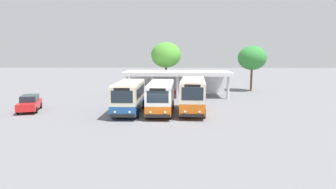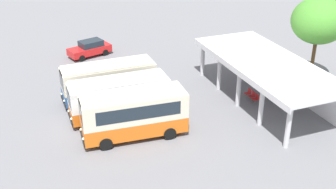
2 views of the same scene
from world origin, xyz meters
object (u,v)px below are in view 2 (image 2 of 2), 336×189
(city_bus_second_in_row, at_px, (119,96))
(waiting_chair_end_by_column, at_px, (248,92))
(city_bus_nearest_orange, at_px, (109,80))
(waiting_chair_middle_seat, at_px, (256,98))
(city_bus_middle_cream, at_px, (134,113))
(waiting_chair_second_from_end, at_px, (252,95))
(parked_car_flank, at_px, (90,48))

(city_bus_second_in_row, height_order, waiting_chair_end_by_column, city_bus_second_in_row)
(city_bus_nearest_orange, bearing_deg, waiting_chair_middle_seat, 64.10)
(city_bus_nearest_orange, xyz_separation_m, city_bus_second_in_row, (3.15, -0.02, -0.01))
(city_bus_middle_cream, bearing_deg, waiting_chair_middle_seat, 96.03)
(city_bus_nearest_orange, distance_m, waiting_chair_second_from_end, 11.71)
(waiting_chair_second_from_end, bearing_deg, city_bus_second_in_row, -97.74)
(city_bus_nearest_orange, distance_m, parked_car_flank, 10.37)
(city_bus_second_in_row, bearing_deg, city_bus_middle_cream, 2.85)
(city_bus_second_in_row, relative_size, waiting_chair_end_by_column, 8.80)
(city_bus_nearest_orange, relative_size, waiting_chair_second_from_end, 8.82)
(city_bus_second_in_row, relative_size, parked_car_flank, 1.64)
(city_bus_nearest_orange, distance_m, waiting_chair_end_by_column, 11.47)
(city_bus_middle_cream, distance_m, parked_car_flank, 16.65)
(city_bus_second_in_row, bearing_deg, waiting_chair_middle_seat, 79.22)
(city_bus_nearest_orange, bearing_deg, parked_car_flank, 176.34)
(waiting_chair_end_by_column, height_order, waiting_chair_second_from_end, same)
(city_bus_second_in_row, height_order, waiting_chair_second_from_end, city_bus_second_in_row)
(city_bus_nearest_orange, relative_size, city_bus_second_in_row, 1.00)
(waiting_chair_end_by_column, xyz_separation_m, waiting_chair_middle_seat, (1.16, 0.01, 0.00))
(city_bus_middle_cream, bearing_deg, waiting_chair_end_by_column, 102.18)
(waiting_chair_end_by_column, bearing_deg, parked_car_flank, -145.07)
(waiting_chair_second_from_end, relative_size, waiting_chair_middle_seat, 1.00)
(city_bus_second_in_row, xyz_separation_m, city_bus_middle_cream, (3.15, 0.16, 0.15))
(city_bus_middle_cream, relative_size, parked_car_flank, 1.61)
(city_bus_second_in_row, xyz_separation_m, waiting_chair_end_by_column, (0.88, 10.69, -1.18))
(city_bus_nearest_orange, xyz_separation_m, waiting_chair_middle_seat, (5.19, 10.68, -1.19))
(waiting_chair_end_by_column, relative_size, waiting_chair_middle_seat, 1.00)
(waiting_chair_end_by_column, distance_m, waiting_chair_middle_seat, 1.16)
(parked_car_flank, xyz_separation_m, waiting_chair_end_by_column, (14.34, 10.01, -0.31))
(city_bus_nearest_orange, xyz_separation_m, city_bus_middle_cream, (6.30, 0.14, 0.14))
(city_bus_second_in_row, height_order, waiting_chair_middle_seat, city_bus_second_in_row)
(waiting_chair_middle_seat, bearing_deg, waiting_chair_end_by_column, -179.55)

